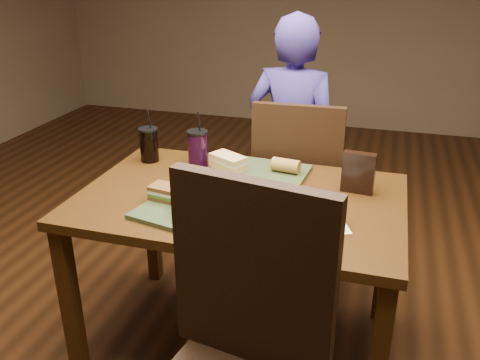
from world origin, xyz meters
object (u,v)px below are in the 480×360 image
object	(u,v)px
tray_near	(197,212)
sandwich_far	(228,162)
baguette_far	(286,165)
cup_berry	(198,148)
chair_far	(299,185)
soup_bowl	(319,215)
salad_bowl	(207,199)
cup_cola	(149,144)
dining_table	(240,216)
chip_bag	(358,173)
tray_far	(258,173)
diner	(292,145)
sandwich_near	(166,192)
baguette_near	(221,220)

from	to	relation	value
tray_near	sandwich_far	distance (m)	0.43
baguette_far	cup_berry	bearing A→B (deg)	179.90
chair_far	soup_bowl	distance (m)	0.79
salad_bowl	cup_cola	xyz separation A→B (m)	(-0.45, 0.44, 0.02)
cup_cola	dining_table	bearing A→B (deg)	-26.04
salad_bowl	chip_bag	distance (m)	0.63
soup_bowl	tray_far	bearing A→B (deg)	131.14
sandwich_far	cup_cola	bearing A→B (deg)	175.44
dining_table	sandwich_far	bearing A→B (deg)	118.59
chair_far	cup_cola	world-z (taller)	chair_far
cup_cola	tray_far	bearing A→B (deg)	-2.69
tray_far	chip_bag	size ratio (longest dim) A/B	2.45
tray_near	diner	bearing A→B (deg)	80.71
chair_far	chip_bag	size ratio (longest dim) A/B	5.92
sandwich_near	baguette_far	distance (m)	0.56
tray_far	sandwich_far	world-z (taller)	sandwich_far
dining_table	baguette_far	bearing A→B (deg)	62.63
tray_near	tray_far	distance (m)	0.45
diner	cup_berry	world-z (taller)	diner
baguette_far	sandwich_near	bearing A→B (deg)	-134.02
sandwich_near	chip_bag	xyz separation A→B (m)	(0.71, 0.32, 0.04)
tray_far	chip_bag	distance (m)	0.45
soup_bowl	sandwich_far	distance (m)	0.59
chair_far	sandwich_far	xyz separation A→B (m)	(-0.26, -0.37, 0.24)
cup_cola	cup_berry	xyz separation A→B (m)	(0.24, 0.00, 0.00)
sandwich_near	sandwich_far	size ratio (longest dim) A/B	0.71
cup_cola	soup_bowl	bearing A→B (deg)	-24.78
cup_cola	diner	bearing A→B (deg)	44.04
cup_berry	sandwich_far	bearing A→B (deg)	-12.89
salad_bowl	soup_bowl	bearing A→B (deg)	5.71
tray_near	chair_far	bearing A→B (deg)	72.45
tray_far	baguette_far	distance (m)	0.13
diner	dining_table	bearing A→B (deg)	90.98
tray_near	soup_bowl	distance (m)	0.46
chair_far	soup_bowl	bearing A→B (deg)	-74.78
tray_near	salad_bowl	xyz separation A→B (m)	(0.04, 0.02, 0.05)
sandwich_near	baguette_near	size ratio (longest dim) A/B	0.97
diner	sandwich_near	xyz separation A→B (m)	(-0.31, -0.96, 0.10)
sandwich_near	baguette_near	world-z (taller)	baguette_near
baguette_near	tray_near	bearing A→B (deg)	140.12
salad_bowl	chip_bag	world-z (taller)	chip_bag
sandwich_near	salad_bowl	bearing A→B (deg)	-11.66
sandwich_near	baguette_near	xyz separation A→B (m)	(0.28, -0.17, 0.01)
cup_berry	dining_table	bearing A→B (deg)	-42.91
tray_near	chip_bag	xyz separation A→B (m)	(0.56, 0.37, 0.08)
tray_far	chip_bag	world-z (taller)	chip_bag
diner	baguette_near	xyz separation A→B (m)	(-0.03, -1.13, 0.10)
sandwich_near	baguette_far	size ratio (longest dim) A/B	1.08
diner	salad_bowl	size ratio (longest dim) A/B	5.74
cup_cola	salad_bowl	bearing A→B (deg)	-44.38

